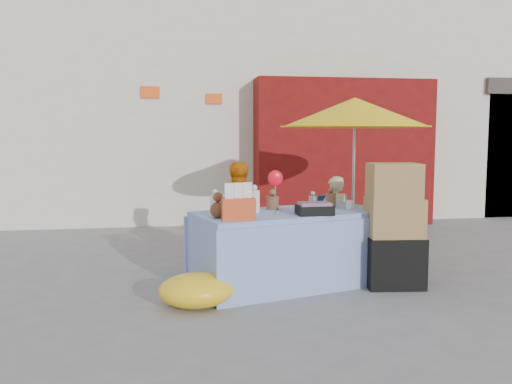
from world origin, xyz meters
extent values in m
plane|color=slate|center=(0.00, 0.00, 0.00)|extent=(80.00, 80.00, 0.00)
cube|color=silver|center=(0.00, 7.00, 2.25)|extent=(12.00, 5.00, 4.50)
cube|color=maroon|center=(2.20, 4.20, 1.30)|extent=(3.20, 0.60, 2.60)
cube|color=#4C331E|center=(6.50, 6.00, 1.20)|extent=(2.60, 3.00, 2.40)
cube|color=#3F3833|center=(6.50, 6.00, 2.55)|extent=(2.80, 3.20, 0.30)
cube|color=#FF5615|center=(-1.20, 4.48, 2.35)|extent=(0.32, 0.04, 0.20)
cube|color=#FF5615|center=(-0.10, 4.48, 2.25)|extent=(0.28, 0.04, 0.18)
cube|color=#9BB7F9|center=(0.36, 0.48, 0.40)|extent=(2.19, 1.42, 0.80)
cube|color=#9BB7F9|center=(0.49, 0.03, 0.37)|extent=(2.00, 0.60, 0.74)
cube|color=#9BB7F9|center=(0.23, 0.93, 0.37)|extent=(2.00, 0.60, 0.74)
cylinder|color=silver|center=(-0.45, 0.41, 0.89)|extent=(0.14, 0.14, 0.19)
cylinder|color=brown|center=(-0.28, 0.58, 0.88)|extent=(0.16, 0.16, 0.17)
cylinder|color=silver|center=(-0.03, 0.48, 0.92)|extent=(0.13, 0.13, 0.23)
cylinder|color=brown|center=(0.20, 0.66, 0.87)|extent=(0.17, 0.17, 0.15)
cylinder|color=#B2B2B7|center=(0.70, 0.82, 0.86)|extent=(0.12, 0.12, 0.13)
cylinder|color=brown|center=(0.89, 0.74, 0.88)|extent=(0.14, 0.14, 0.16)
cylinder|color=silver|center=(0.68, 0.52, 0.85)|extent=(0.11, 0.11, 0.10)
cylinder|color=silver|center=(1.05, 0.57, 0.85)|extent=(0.11, 0.11, 0.10)
sphere|color=brown|center=(-0.45, 0.14, 0.88)|extent=(0.16, 0.16, 0.16)
ellipsoid|color=red|center=(0.15, 0.25, 1.18)|extent=(0.17, 0.10, 0.16)
cube|color=#D4461F|center=(-0.27, -0.03, 0.90)|extent=(0.35, 0.23, 0.21)
cube|color=black|center=(0.55, 0.20, 0.85)|extent=(0.42, 0.34, 0.10)
cube|color=navy|center=(-0.11, 1.25, 0.23)|extent=(0.56, 0.54, 0.45)
cube|color=navy|center=(-0.15, 1.47, 0.65)|extent=(0.48, 0.13, 0.40)
cube|color=navy|center=(1.14, 1.25, 0.23)|extent=(0.56, 0.54, 0.45)
cube|color=navy|center=(1.10, 1.47, 0.65)|extent=(0.48, 0.13, 0.40)
imported|color=orange|center=(-0.11, 1.40, 0.64)|extent=(0.71, 0.60, 1.28)
imported|color=beige|center=(1.14, 1.40, 0.55)|extent=(0.44, 0.34, 1.10)
cylinder|color=gray|center=(1.44, 1.55, 1.00)|extent=(0.04, 0.04, 2.00)
cone|color=yellow|center=(1.44, 1.55, 1.90)|extent=(1.90, 1.90, 0.38)
cylinder|color=yellow|center=(1.44, 1.55, 1.72)|extent=(1.90, 1.90, 0.02)
cube|color=black|center=(1.43, 0.23, 0.27)|extent=(0.65, 0.55, 0.54)
cube|color=#AA854C|center=(1.43, 0.23, 0.75)|extent=(0.61, 0.50, 0.41)
cube|color=#AA854C|center=(1.41, 0.21, 1.13)|extent=(0.56, 0.45, 0.37)
ellipsoid|color=yellow|center=(-0.69, -0.15, 0.16)|extent=(0.84, 0.74, 0.32)
camera|label=1|loc=(-0.95, -5.13, 1.61)|focal=38.00mm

